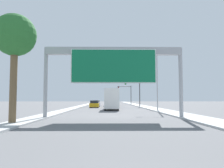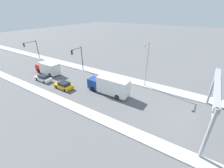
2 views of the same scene
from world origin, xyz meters
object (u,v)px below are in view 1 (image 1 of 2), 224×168
(car_far_right, at_px, (95,104))
(truck_box_secondary, at_px, (111,99))
(street_lamp_right, at_px, (155,74))
(car_mid_left, at_px, (96,104))
(palm_tree_foreground, at_px, (15,37))
(traffic_light_mid_block, at_px, (127,92))
(traffic_light_near_intersection, at_px, (135,88))
(truck_box_primary, at_px, (111,100))
(sign_gantry, at_px, (114,62))

(car_far_right, bearing_deg, truck_box_secondary, -69.44)
(street_lamp_right, bearing_deg, car_mid_left, 115.39)
(truck_box_secondary, distance_m, palm_tree_foreground, 23.05)
(traffic_light_mid_block, relative_size, palm_tree_foreground, 0.75)
(traffic_light_mid_block, distance_m, street_lamp_right, 38.10)
(traffic_light_mid_block, bearing_deg, traffic_light_near_intersection, -89.04)
(car_mid_left, bearing_deg, traffic_light_mid_block, 62.50)
(car_far_right, height_order, truck_box_secondary, truck_box_secondary)
(truck_box_primary, distance_m, traffic_light_near_intersection, 8.56)
(traffic_light_near_intersection, xyz_separation_m, traffic_light_mid_block, (-0.33, 20.00, -0.18))
(sign_gantry, xyz_separation_m, truck_box_primary, (0.00, 35.93, -3.80))
(truck_box_secondary, height_order, palm_tree_foreground, palm_tree_foreground)
(palm_tree_foreground, bearing_deg, street_lamp_right, 49.74)
(car_far_right, height_order, car_mid_left, car_far_right)
(sign_gantry, relative_size, traffic_light_near_intersection, 2.02)
(car_far_right, distance_m, truck_box_secondary, 10.02)
(truck_box_primary, relative_size, street_lamp_right, 0.77)
(car_mid_left, bearing_deg, street_lamp_right, -64.61)
(sign_gantry, xyz_separation_m, street_lamp_right, (6.52, 12.10, 0.24))
(traffic_light_near_intersection, distance_m, street_lamp_right, 18.12)
(car_far_right, bearing_deg, truck_box_primary, 70.27)
(truck_box_primary, bearing_deg, car_far_right, -109.73)
(sign_gantry, bearing_deg, street_lamp_right, 61.67)
(truck_box_secondary, relative_size, traffic_light_near_intersection, 1.35)
(traffic_light_mid_block, distance_m, palm_tree_foreground, 56.12)
(palm_tree_foreground, bearing_deg, traffic_light_mid_block, 76.80)
(car_mid_left, relative_size, palm_tree_foreground, 0.55)
(truck_box_primary, bearing_deg, traffic_light_mid_block, 69.49)
(car_mid_left, height_order, palm_tree_foreground, palm_tree_foreground)
(sign_gantry, distance_m, street_lamp_right, 13.74)
(sign_gantry, bearing_deg, car_far_right, 97.62)
(palm_tree_foreground, bearing_deg, truck_box_secondary, 70.63)
(car_mid_left, height_order, truck_box_secondary, truck_box_secondary)
(sign_gantry, distance_m, palm_tree_foreground, 8.78)
(sign_gantry, distance_m, car_mid_left, 33.71)
(sign_gantry, height_order, car_mid_left, sign_gantry)
(sign_gantry, relative_size, car_mid_left, 2.94)
(palm_tree_foreground, xyz_separation_m, street_lamp_right, (14.01, 16.54, -0.87))
(car_mid_left, relative_size, truck_box_primary, 0.62)
(palm_tree_foreground, height_order, street_lamp_right, street_lamp_right)
(truck_box_primary, xyz_separation_m, street_lamp_right, (6.52, -23.84, 4.04))
(car_mid_left, bearing_deg, traffic_light_near_intersection, -18.49)
(traffic_light_near_intersection, height_order, palm_tree_foreground, palm_tree_foreground)
(car_far_right, distance_m, car_mid_left, 7.03)
(truck_box_primary, height_order, traffic_light_mid_block, traffic_light_mid_block)
(street_lamp_right, bearing_deg, traffic_light_mid_block, 91.81)
(sign_gantry, distance_m, truck_box_secondary, 17.22)
(truck_box_secondary, bearing_deg, palm_tree_foreground, -109.37)
(traffic_light_mid_block, xyz_separation_m, palm_tree_foreground, (-12.80, -54.59, 2.30))
(sign_gantry, xyz_separation_m, traffic_light_mid_block, (5.32, 50.15, -1.19))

